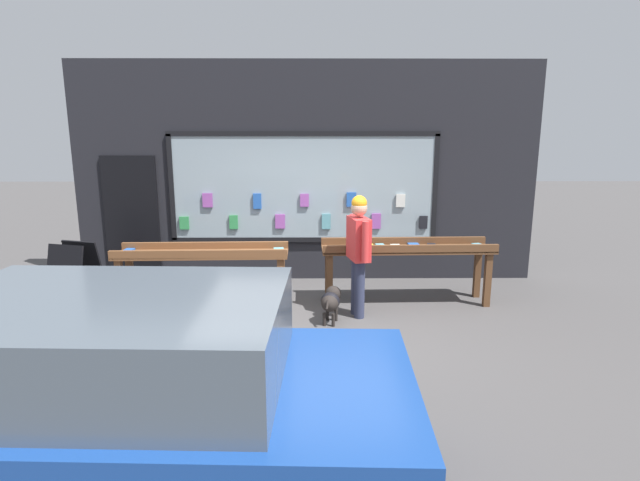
{
  "coord_description": "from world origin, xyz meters",
  "views": [
    {
      "loc": [
        0.16,
        -5.97,
        2.46
      ],
      "look_at": [
        0.22,
        0.86,
        0.98
      ],
      "focal_mm": 28.0,
      "sensor_mm": 36.0,
      "label": 1
    }
  ],
  "objects": [
    {
      "name": "person_browsing",
      "position": [
        0.73,
        0.51,
        0.97
      ],
      "size": [
        0.31,
        0.65,
        1.66
      ],
      "rotation": [
        0.0,
        0.0,
        1.78
      ],
      "color": "#2D334C",
      "rests_on": "ground_plane"
    },
    {
      "name": "display_table_right",
      "position": [
        1.48,
        1.06,
        0.74
      ],
      "size": [
        2.49,
        0.66,
        0.93
      ],
      "color": "brown",
      "rests_on": "ground_plane"
    },
    {
      "name": "small_dog",
      "position": [
        0.36,
        0.27,
        0.3
      ],
      "size": [
        0.3,
        0.56,
        0.45
      ],
      "rotation": [
        0.0,
        0.0,
        1.35
      ],
      "color": "black",
      "rests_on": "ground_plane"
    },
    {
      "name": "parked_car",
      "position": [
        -1.19,
        -2.88,
        0.74
      ],
      "size": [
        4.11,
        2.07,
        1.41
      ],
      "rotation": [
        0.0,
        0.0,
        -0.04
      ],
      "color": "navy",
      "rests_on": "ground_plane"
    },
    {
      "name": "display_table_left",
      "position": [
        -1.48,
        1.06,
        0.69
      ],
      "size": [
        2.49,
        0.66,
        0.86
      ],
      "color": "brown",
      "rests_on": "ground_plane"
    },
    {
      "name": "ground_plane",
      "position": [
        0.0,
        0.0,
        0.0
      ],
      "size": [
        40.0,
        40.0,
        0.0
      ],
      "primitive_type": "plane",
      "color": "#474444"
    },
    {
      "name": "sandwich_board_sign",
      "position": [
        -3.3,
        0.95,
        0.47
      ],
      "size": [
        0.74,
        0.83,
        0.92
      ],
      "rotation": [
        0.0,
        0.0,
        -0.28
      ],
      "color": "black",
      "rests_on": "ground_plane"
    },
    {
      "name": "shopfront_facade",
      "position": [
        -0.04,
        2.39,
        1.78
      ],
      "size": [
        7.66,
        0.29,
        3.61
      ],
      "color": "black",
      "rests_on": "ground_plane"
    }
  ]
}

